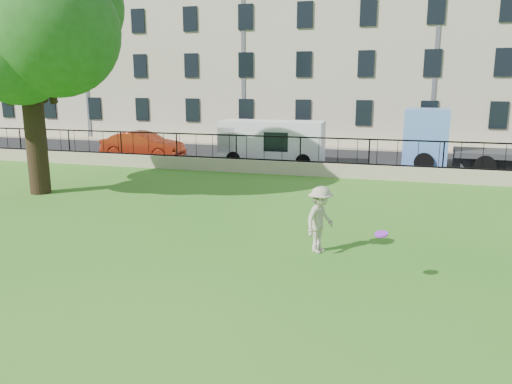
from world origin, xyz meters
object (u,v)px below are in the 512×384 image
(man, at_px, (320,219))
(red_sedan, at_px, (143,145))
(blue_truck, at_px, (480,141))
(tree, at_px, (23,18))
(frisbee, at_px, (381,234))
(white_van, at_px, (272,143))

(man, distance_m, red_sedan, 17.06)
(man, height_order, blue_truck, blue_truck)
(tree, distance_m, blue_truck, 19.83)
(frisbee, distance_m, red_sedan, 19.28)
(red_sedan, xyz_separation_m, white_van, (7.13, 0.34, 0.35))
(frisbee, bearing_deg, tree, 157.08)
(tree, xyz_separation_m, blue_truck, (16.59, 9.71, -4.86))
(white_van, bearing_deg, frisbee, -69.58)
(tree, bearing_deg, red_sedan, 92.35)
(red_sedan, height_order, blue_truck, blue_truck)
(tree, height_order, red_sedan, tree)
(tree, xyz_separation_m, frisbee, (12.77, -5.40, -5.22))
(frisbee, relative_size, red_sedan, 0.06)
(white_van, bearing_deg, red_sedan, -179.34)
(tree, height_order, man, tree)
(tree, xyz_separation_m, red_sedan, (-0.36, 8.71, -5.55))
(white_van, height_order, blue_truck, blue_truck)
(man, distance_m, blue_truck, 14.51)
(tree, xyz_separation_m, white_van, (6.77, 9.06, -5.20))
(man, distance_m, white_van, 13.60)
(frisbee, height_order, red_sedan, red_sedan)
(tree, distance_m, frisbee, 14.81)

